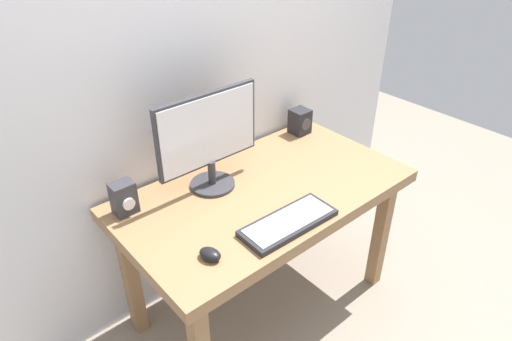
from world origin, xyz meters
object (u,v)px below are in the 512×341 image
object	(u,v)px
audio_controller	(124,198)
monitor	(209,138)
desk	(264,204)
mouse	(210,254)
speaker_right	(300,121)
keyboard_primary	(288,223)

from	to	relation	value
audio_controller	monitor	bearing A→B (deg)	-9.98
desk	mouse	world-z (taller)	mouse
monitor	speaker_right	bearing A→B (deg)	8.68
mouse	audio_controller	bearing A→B (deg)	86.71
desk	audio_controller	distance (m)	0.65
keyboard_primary	speaker_right	xyz separation A→B (m)	(0.63, 0.56, 0.06)
speaker_right	desk	bearing A→B (deg)	-151.08
monitor	speaker_right	size ratio (longest dim) A/B	3.68
desk	mouse	size ratio (longest dim) A/B	14.87
keyboard_primary	audio_controller	world-z (taller)	audio_controller
desk	monitor	xyz separation A→B (m)	(-0.17, 0.18, 0.34)
speaker_right	keyboard_primary	bearing A→B (deg)	-138.42
mouse	speaker_right	xyz separation A→B (m)	(0.99, 0.51, 0.05)
mouse	monitor	bearing A→B (deg)	37.44
mouse	speaker_right	size ratio (longest dim) A/B	0.65
keyboard_primary	speaker_right	distance (m)	0.84
keyboard_primary	speaker_right	bearing A→B (deg)	41.58
desk	monitor	bearing A→B (deg)	132.20
speaker_right	audio_controller	size ratio (longest dim) A/B	0.95
mouse	audio_controller	xyz separation A→B (m)	(-0.11, 0.47, 0.05)
keyboard_primary	mouse	xyz separation A→B (m)	(-0.36, 0.05, 0.01)
mouse	desk	bearing A→B (deg)	8.93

